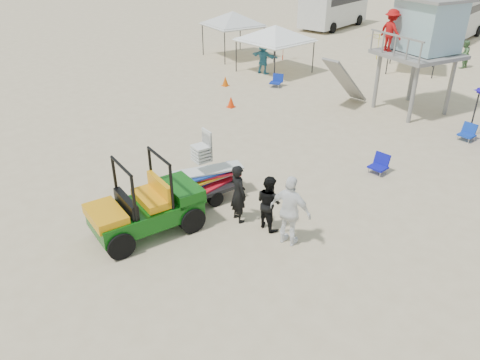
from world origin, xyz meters
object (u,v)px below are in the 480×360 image
Objects in this scene: surf_trailer at (205,175)px; lifeguard_tower at (421,30)px; utility_cart at (143,200)px; man_left at (238,194)px.

surf_trailer is 11.91m from lifeguard_tower.
utility_cart is 14.14m from lifeguard_tower.
utility_cart is at bearing -96.68° from lifeguard_tower.
utility_cart reaches higher than man_left.
surf_trailer is at bearing -97.98° from lifeguard_tower.
lifeguard_tower is (1.61, 11.48, 2.70)m from surf_trailer.
surf_trailer is 1.55m from man_left.
utility_cart is 1.30× the size of surf_trailer.
utility_cart is 0.66× the size of lifeguard_tower.
man_left is (1.52, -0.30, 0.07)m from surf_trailer.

